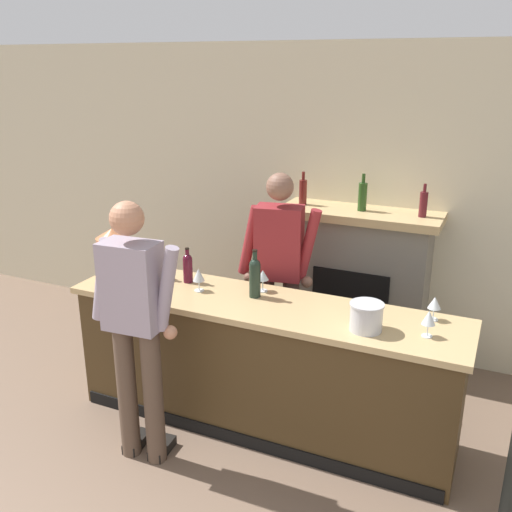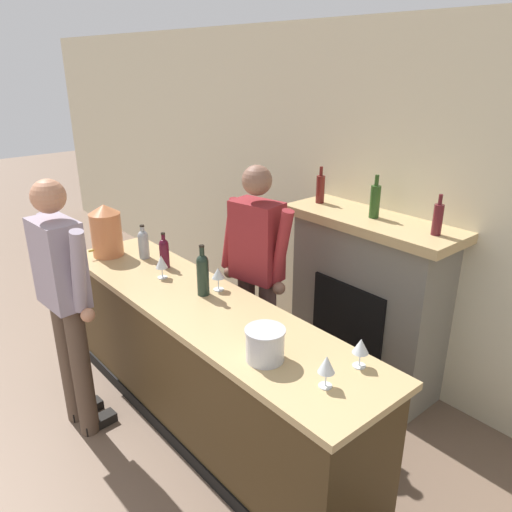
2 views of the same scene
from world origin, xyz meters
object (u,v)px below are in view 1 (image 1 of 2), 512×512
Objects in this scene: wine_bottle_merlot_tall at (156,263)px; wine_glass_by_dispenser at (429,318)px; wine_bottle_riesling_slim at (188,267)px; ice_bucket_steel at (366,317)px; wine_glass_mid_counter at (263,276)px; person_customer at (135,324)px; wine_bottle_rose_blush at (255,276)px; copper_dispenser at (114,255)px; fireplace_stone at (357,285)px; person_bartender at (279,273)px; wine_glass_front_left at (199,275)px; wine_glass_front_right at (435,304)px.

wine_bottle_merlot_tall is 1.59× the size of wine_glass_by_dispenser.
ice_bucket_steel is at bearing -10.04° from wine_bottle_riesling_slim.
ice_bucket_steel is 1.32× the size of wine_glass_mid_counter.
wine_bottle_rose_blush is (0.49, 0.75, 0.14)m from person_customer.
copper_dispenser reaches higher than ice_bucket_steel.
wine_bottle_riesling_slim is (-1.43, 0.25, 0.03)m from ice_bucket_steel.
wine_glass_by_dispenser is at bearing -60.05° from fireplace_stone.
fireplace_stone is 1.62m from wine_glass_by_dispenser.
person_bartender reaches higher than fireplace_stone.
copper_dispenser is 2.43× the size of wine_glass_front_left.
copper_dispenser reaches higher than wine_bottle_merlot_tall.
wine_bottle_merlot_tall is at bearing -173.68° from wine_glass_mid_counter.
fireplace_stone reaches higher than ice_bucket_steel.
wine_bottle_rose_blush is at bearing -174.18° from wine_glass_front_right.
wine_glass_by_dispenser is 1.06× the size of wine_glass_mid_counter.
wine_bottle_riesling_slim is (-0.09, 0.80, 0.11)m from person_customer.
wine_bottle_riesling_slim is 0.20m from wine_glass_front_left.
fireplace_stone is 0.94× the size of person_customer.
wine_bottle_rose_blush is at bearing 173.66° from wine_glass_by_dispenser.
fireplace_stone is 6.19× the size of wine_bottle_riesling_slim.
fireplace_stone is 10.45× the size of wine_glass_mid_counter.
ice_bucket_steel is 0.49m from wine_glass_front_right.
person_bartender is 8.36× the size of ice_bucket_steel.
person_customer is at bearing -120.15° from wine_glass_mid_counter.
person_bartender is 6.54× the size of wine_bottle_riesling_slim.
wine_glass_front_right is (1.21, 0.01, -0.00)m from wine_glass_mid_counter.
wine_glass_by_dispenser is 1.23m from wine_glass_mid_counter.
wine_glass_front_right is (1.63, 0.19, -0.00)m from wine_glass_front_left.
person_bartender is at bearing 91.49° from wine_bottle_rose_blush.
person_customer is at bearing -123.44° from wine_bottle_rose_blush.
wine_glass_front_right is at bearing 41.98° from ice_bucket_steel.
wine_bottle_rose_blush is 1.22m from wine_glass_front_right.
wine_glass_by_dispenser is (1.80, -0.19, -0.00)m from wine_bottle_riesling_slim.
wine_glass_by_dispenser is (1.22, -0.14, -0.04)m from wine_bottle_rose_blush.
copper_dispenser reaches higher than wine_glass_front_right.
person_bartender is 1.28m from wine_glass_front_right.
copper_dispenser is (-1.08, -0.64, 0.20)m from person_bartender.
wine_glass_by_dispenser is at bearing -11.86° from wine_glass_mid_counter.
wine_glass_mid_counter is at bearing 6.32° from wine_bottle_merlot_tall.
copper_dispenser is at bearing -142.15° from wine_bottle_merlot_tall.
wine_glass_front_right is at bearing 5.82° from wine_bottle_rose_blush.
ice_bucket_steel is 0.37m from wine_glass_by_dispenser.
wine_bottle_merlot_tall is at bearing -151.46° from person_bartender.
person_bartender is at bearing 68.56° from person_customer.
wine_glass_mid_counter is 1.21m from wine_glass_front_right.
fireplace_stone reaches higher than wine_bottle_merlot_tall.
person_bartender reaches higher than wine_bottle_riesling_slim.
person_bartender reaches higher than ice_bucket_steel.
wine_glass_mid_counter is at bearing 23.81° from wine_glass_front_left.
fireplace_stone is at bearing 64.86° from person_customer.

